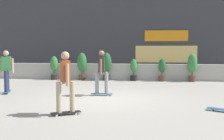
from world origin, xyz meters
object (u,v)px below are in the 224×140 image
at_px(potted_plant_1, 82,64).
at_px(potted_plant_3, 134,69).
at_px(potted_plant_0, 54,67).
at_px(skater_by_wall_right, 6,70).
at_px(skateboard_near_camera, 222,110).
at_px(potted_plant_5, 192,65).
at_px(skater_by_wall_left, 102,71).
at_px(skater_far_left, 65,80).
at_px(potted_plant_4, 162,69).
at_px(potted_plant_2, 107,64).

height_order(potted_plant_1, potted_plant_3, potted_plant_1).
distance_m(potted_plant_0, potted_plant_3, 4.51).
bearing_deg(potted_plant_0, skater_by_wall_right, -93.45).
relative_size(potted_plant_1, skateboard_near_camera, 1.94).
relative_size(potted_plant_1, potted_plant_5, 1.02).
bearing_deg(potted_plant_3, potted_plant_5, 0.00).
xyz_separation_m(potted_plant_5, skater_by_wall_left, (-4.09, -4.96, 0.07)).
distance_m(potted_plant_5, skater_by_wall_left, 6.43).
distance_m(potted_plant_1, skater_far_left, 8.26).
relative_size(skater_far_left, skateboard_near_camera, 2.15).
relative_size(skater_by_wall_right, skateboard_near_camera, 2.15).
height_order(potted_plant_3, potted_plant_4, potted_plant_4).
relative_size(potted_plant_4, skateboard_near_camera, 1.56).
bearing_deg(potted_plant_1, potted_plant_3, 0.00).
relative_size(potted_plant_0, potted_plant_5, 0.89).
xyz_separation_m(potted_plant_0, skater_by_wall_left, (3.54, -4.96, 0.19)).
bearing_deg(potted_plant_5, potted_plant_3, 180.00).
distance_m(potted_plant_4, potted_plant_5, 1.60).
height_order(potted_plant_0, skater_far_left, skater_far_left).
relative_size(potted_plant_0, skateboard_near_camera, 1.69).
xyz_separation_m(skater_far_left, skater_by_wall_right, (-3.38, 3.26, 0.00)).
relative_size(potted_plant_1, potted_plant_2, 1.00).
height_order(skater_far_left, skater_by_wall_right, same).
bearing_deg(skater_by_wall_left, skater_far_left, -98.26).
distance_m(skater_by_wall_right, skateboard_near_camera, 8.02).
bearing_deg(potted_plant_3, potted_plant_4, 0.00).
relative_size(potted_plant_0, potted_plant_3, 1.12).
bearing_deg(skater_by_wall_right, potted_plant_4, 37.55).
relative_size(potted_plant_1, potted_plant_4, 1.24).
distance_m(potted_plant_4, skater_far_left, 8.65).
xyz_separation_m(potted_plant_1, potted_plant_5, (6.01, 0.00, -0.02)).
bearing_deg(potted_plant_4, skater_far_left, -109.99).
height_order(potted_plant_1, skateboard_near_camera, potted_plant_1).
bearing_deg(potted_plant_2, skater_by_wall_left, -83.90).
distance_m(potted_plant_3, skater_far_left, 8.26).
bearing_deg(potted_plant_5, potted_plant_4, 180.00).
distance_m(potted_plant_4, skateboard_near_camera, 7.36).
xyz_separation_m(potted_plant_0, potted_plant_5, (7.63, 0.00, 0.12)).
distance_m(skater_far_left, skater_by_wall_right, 4.69).
distance_m(potted_plant_3, potted_plant_4, 1.54).
bearing_deg(potted_plant_3, skater_far_left, -99.92).
xyz_separation_m(potted_plant_1, skater_by_wall_right, (-1.91, -4.87, 0.05)).
bearing_deg(potted_plant_2, potted_plant_3, 0.00).
relative_size(potted_plant_0, potted_plant_2, 0.87).
xyz_separation_m(potted_plant_3, skater_far_left, (-1.42, -8.13, 0.31)).
xyz_separation_m(potted_plant_4, skateboard_near_camera, (1.29, -7.22, -0.60)).
bearing_deg(potted_plant_5, potted_plant_1, 180.00).
bearing_deg(skater_far_left, potted_plant_0, 110.77).
xyz_separation_m(potted_plant_0, skater_far_left, (3.08, -8.13, 0.19)).
relative_size(potted_plant_0, potted_plant_1, 0.87).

